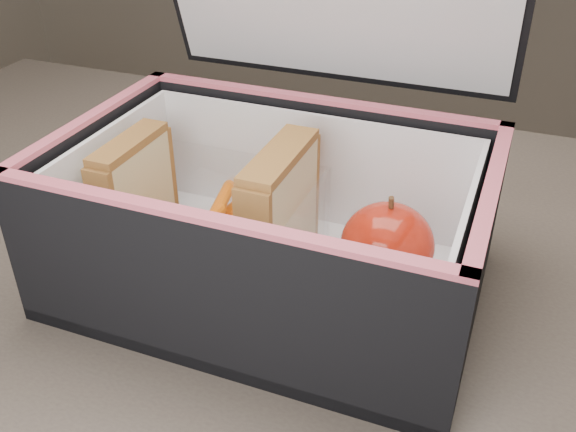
# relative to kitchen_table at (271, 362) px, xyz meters

# --- Properties ---
(kitchen_table) EXTENTS (1.20, 0.80, 0.75)m
(kitchen_table) POSITION_rel_kitchen_table_xyz_m (0.00, 0.00, 0.00)
(kitchen_table) COLOR brown
(kitchen_table) RESTS_ON ground
(lunch_bag) EXTENTS (0.33, 0.28, 0.32)m
(lunch_bag) POSITION_rel_kitchen_table_xyz_m (0.00, 0.00, 0.16)
(lunch_bag) COLOR black
(lunch_bag) RESTS_ON kitchen_table
(plastic_tub) EXTENTS (0.17, 0.12, 0.07)m
(plastic_tub) POSITION_rel_kitchen_table_xyz_m (-0.05, -0.00, 0.14)
(plastic_tub) COLOR white
(plastic_tub) RESTS_ON lunch_bag
(sandwich_left) EXTENTS (0.02, 0.08, 0.10)m
(sandwich_left) POSITION_rel_kitchen_table_xyz_m (-0.12, -0.00, 0.16)
(sandwich_left) COLOR #CFBB80
(sandwich_left) RESTS_ON plastic_tub
(sandwich_right) EXTENTS (0.03, 0.10, 0.11)m
(sandwich_right) POSITION_rel_kitchen_table_xyz_m (0.01, -0.00, 0.16)
(sandwich_right) COLOR #CFBB80
(sandwich_right) RESTS_ON plastic_tub
(carrot_sticks) EXTENTS (0.06, 0.15, 0.03)m
(carrot_sticks) POSITION_rel_kitchen_table_xyz_m (-0.06, 0.00, 0.12)
(carrot_sticks) COLOR orange
(carrot_sticks) RESTS_ON plastic_tub
(paper_napkin) EXTENTS (0.09, 0.09, 0.01)m
(paper_napkin) POSITION_rel_kitchen_table_xyz_m (0.09, 0.01, 0.11)
(paper_napkin) COLOR white
(paper_napkin) RESTS_ON lunch_bag
(red_apple) EXTENTS (0.08, 0.08, 0.08)m
(red_apple) POSITION_rel_kitchen_table_xyz_m (0.09, 0.01, 0.15)
(red_apple) COLOR maroon
(red_apple) RESTS_ON paper_napkin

